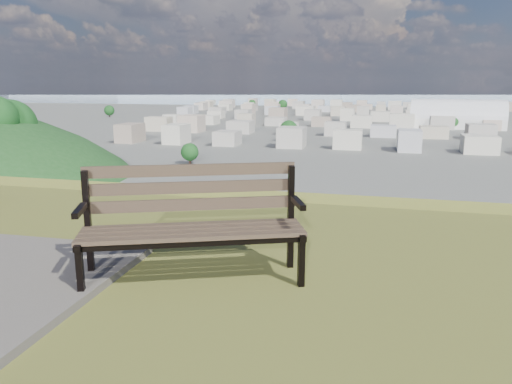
# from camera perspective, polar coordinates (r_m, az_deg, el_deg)

# --- Properties ---
(park_bench) EXTENTS (1.79, 1.15, 0.90)m
(park_bench) POSITION_cam_1_polar(r_m,az_deg,el_deg) (3.97, -7.30, -2.86)
(park_bench) COLOR #463528
(park_bench) RESTS_ON hilltop_mesa
(arena) EXTENTS (53.30, 26.88, 21.67)m
(arena) POSITION_cam_1_polar(r_m,az_deg,el_deg) (314.57, 21.97, 7.72)
(arena) COLOR silver
(arena) RESTS_ON ground
(city_blocks) EXTENTS (395.00, 361.00, 7.00)m
(city_blocks) POSITION_cam_1_polar(r_m,az_deg,el_deg) (397.40, 14.19, 8.83)
(city_blocks) COLOR beige
(city_blocks) RESTS_ON ground
(city_trees) EXTENTS (406.52, 387.20, 9.98)m
(city_trees) POSITION_cam_1_polar(r_m,az_deg,el_deg) (323.18, 9.40, 8.51)
(city_trees) COLOR black
(city_trees) RESTS_ON ground
(bay_water) EXTENTS (2400.00, 700.00, 0.12)m
(bay_water) POSITION_cam_1_polar(r_m,az_deg,el_deg) (902.68, 14.35, 10.46)
(bay_water) COLOR #8CA3B2
(bay_water) RESTS_ON ground
(far_hills) EXTENTS (2050.00, 340.00, 60.00)m
(far_hills) POSITION_cam_1_polar(r_m,az_deg,el_deg) (1406.57, 11.93, 12.22)
(far_hills) COLOR #A3B6CB
(far_hills) RESTS_ON ground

